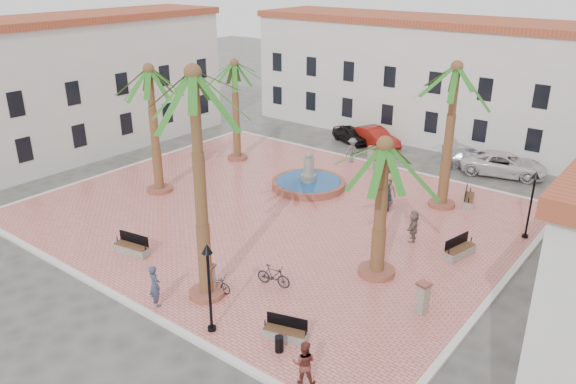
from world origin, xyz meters
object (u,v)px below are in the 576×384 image
at_px(palm_ne, 455,83).
at_px(bench_s, 132,248).
at_px(bench_ne, 469,200).
at_px(bollard_e, 423,297).
at_px(bicycle_b, 274,276).
at_px(pedestrian_fountain_a, 388,191).
at_px(lamppost_s, 208,273).
at_px(palm_e, 384,164).
at_px(car_black, 351,135).
at_px(car_white, 504,164).
at_px(cyclist_a, 155,286).
at_px(car_silver, 473,159).
at_px(palm_sw, 150,84).
at_px(pedestrian_fountain_b, 387,197).
at_px(palm_nw, 235,75).
at_px(bollard_se, 209,279).
at_px(bollard_n, 371,157).
at_px(fountain, 309,183).
at_px(pedestrian_east, 413,226).
at_px(bench_se, 285,333).
at_px(lamppost_e, 533,193).
at_px(litter_bin, 279,344).
at_px(bicycle_a, 216,282).
at_px(palm_s, 194,98).
at_px(cyclist_b, 304,363).
at_px(car_red, 375,137).
at_px(bench_e, 459,251).

distance_m(palm_ne, bench_s, 19.04).
distance_m(bench_ne, bollard_e, 12.33).
bearing_deg(bicycle_b, bench_s, 94.33).
height_order(bench_s, bench_ne, bench_s).
bearing_deg(pedestrian_fountain_a, lamppost_s, -121.72).
relative_size(palm_e, car_black, 1.73).
bearing_deg(lamppost_s, car_white, 83.08).
distance_m(cyclist_a, car_silver, 25.43).
distance_m(palm_sw, pedestrian_fountain_b, 15.23).
bearing_deg(pedestrian_fountain_b, palm_nw, -151.44).
relative_size(palm_sw, bollard_se, 5.61).
distance_m(bollard_n, pedestrian_fountain_b, 7.14).
relative_size(fountain, cyclist_a, 2.52).
xyz_separation_m(pedestrian_fountain_a, pedestrian_east, (3.23, -3.23, -0.08)).
xyz_separation_m(bench_se, bicycle_b, (-2.78, 2.69, 0.23)).
relative_size(lamppost_e, cyclist_a, 1.98).
xyz_separation_m(palm_sw, litter_bin, (15.72, -7.57, -6.43)).
xyz_separation_m(palm_sw, bicycle_a, (10.95, -6.03, -6.33)).
relative_size(litter_bin, car_black, 0.17).
bearing_deg(palm_e, palm_sw, 178.29).
xyz_separation_m(bench_s, car_white, (10.53, 22.73, 0.34)).
height_order(fountain, bicycle_a, fountain).
distance_m(palm_s, bollard_n, 20.14).
xyz_separation_m(bench_se, pedestrian_fountain_b, (-2.82, 12.98, 0.56)).
height_order(lamppost_e, litter_bin, lamppost_e).
distance_m(palm_ne, bench_se, 17.09).
xyz_separation_m(lamppost_s, bollard_se, (-1.90, 1.77, -1.82)).
relative_size(bench_se, cyclist_b, 1.09).
height_order(palm_sw, bicycle_a, palm_sw).
bearing_deg(bollard_e, car_red, 124.74).
bearing_deg(car_silver, bench_e, 175.30).
xyz_separation_m(palm_s, bollard_n, (-2.60, 18.37, -7.82)).
bearing_deg(litter_bin, car_black, 116.48).
bearing_deg(palm_nw, bench_e, -12.53).
xyz_separation_m(lamppost_s, lamppost_e, (7.18, 15.73, -0.08)).
distance_m(bench_se, bicycle_b, 3.88).
xyz_separation_m(bench_s, cyclist_a, (4.44, -2.17, 0.64)).
bearing_deg(palm_sw, palm_ne, 30.40).
distance_m(bollard_e, car_silver, 19.51).
distance_m(fountain, car_silver, 12.44).
relative_size(palm_sw, bench_se, 4.36).
height_order(lamppost_e, bollard_se, lamppost_e).
xyz_separation_m(bench_se, car_white, (0.39, 23.40, 0.36)).
distance_m(bicycle_b, pedestrian_east, 8.28).
height_order(lamppost_s, lamppost_e, lamppost_s).
xyz_separation_m(cyclist_a, pedestrian_fountain_b, (2.87, 14.48, -0.10)).
bearing_deg(bench_ne, palm_e, 161.07).
bearing_deg(litter_bin, cyclist_b, -24.96).
height_order(fountain, bollard_se, fountain).
relative_size(fountain, pedestrian_fountain_a, 2.57).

